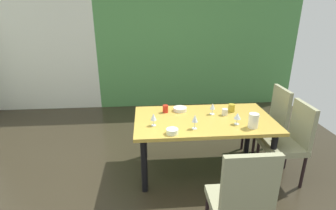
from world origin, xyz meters
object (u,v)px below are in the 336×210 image
at_px(wine_glass_right, 153,117).
at_px(wine_glass_east, 237,116).
at_px(chair_right_near, 290,139).
at_px(chair_right_far, 270,120).
at_px(cup_near_window, 232,108).
at_px(dining_table, 204,125).
at_px(pitcher_near_shelf, 254,121).
at_px(wine_glass_south, 195,119).
at_px(wine_glass_corner, 213,107).
at_px(cup_front, 165,109).
at_px(chair_head_near, 241,200).
at_px(cup_rear, 225,112).
at_px(serving_bowl_north, 172,131).
at_px(serving_bowl_west, 180,109).

relative_size(wine_glass_right, wine_glass_east, 1.06).
relative_size(chair_right_near, chair_right_far, 0.98).
distance_m(chair_right_far, cup_near_window, 0.62).
distance_m(dining_table, pitcher_near_shelf, 0.59).
relative_size(chair_right_far, pitcher_near_shelf, 5.94).
relative_size(chair_right_near, wine_glass_south, 5.84).
bearing_deg(wine_glass_corner, cup_front, 169.21).
relative_size(wine_glass_right, cup_near_window, 1.47).
bearing_deg(chair_head_near, wine_glass_south, 101.64).
relative_size(chair_right_far, wine_glass_corner, 6.70).
bearing_deg(cup_rear, serving_bowl_north, -147.15).
bearing_deg(cup_front, chair_right_far, 0.99).
relative_size(serving_bowl_north, cup_front, 1.36).
height_order(wine_glass_corner, wine_glass_south, wine_glass_south).
distance_m(chair_right_far, serving_bowl_west, 1.23).
xyz_separation_m(chair_right_near, wine_glass_right, (-1.57, 0.12, 0.28)).
distance_m(dining_table, chair_right_far, 1.00).
xyz_separation_m(chair_head_near, pitcher_near_shelf, (0.45, 0.95, 0.24)).
bearing_deg(dining_table, wine_glass_east, -28.94).
bearing_deg(serving_bowl_west, wine_glass_east, -37.74).
distance_m(serving_bowl_west, cup_near_window, 0.65).
bearing_deg(wine_glass_right, cup_front, 66.92).
bearing_deg(pitcher_near_shelf, cup_rear, 119.31).
distance_m(dining_table, cup_front, 0.52).
bearing_deg(chair_head_near, serving_bowl_north, 117.57).
height_order(chair_right_near, wine_glass_corner, chair_right_near).
height_order(chair_right_near, cup_near_window, chair_right_near).
relative_size(serving_bowl_north, pitcher_near_shelf, 0.78).
bearing_deg(chair_right_far, serving_bowl_north, 114.18).
bearing_deg(cup_near_window, wine_glass_right, -161.70).
bearing_deg(chair_right_far, wine_glass_corner, 99.12).
bearing_deg(dining_table, chair_right_near, -15.13).
bearing_deg(wine_glass_right, cup_near_window, 18.30).
relative_size(serving_bowl_west, pitcher_near_shelf, 1.04).
xyz_separation_m(wine_glass_right, serving_bowl_west, (0.35, 0.41, -0.08)).
bearing_deg(chair_head_near, wine_glass_right, 120.62).
distance_m(serving_bowl_north, cup_rear, 0.83).
relative_size(wine_glass_south, serving_bowl_west, 0.95).
height_order(chair_right_near, chair_head_near, chair_head_near).
height_order(wine_glass_south, cup_rear, wine_glass_south).
height_order(chair_head_near, wine_glass_corner, chair_head_near).
distance_m(wine_glass_south, cup_front, 0.58).
bearing_deg(cup_front, chair_head_near, -71.78).
relative_size(chair_right_near, cup_near_window, 9.66).
height_order(wine_glass_corner, cup_near_window, wine_glass_corner).
distance_m(chair_head_near, wine_glass_corner, 1.39).
xyz_separation_m(dining_table, serving_bowl_north, (-0.42, -0.36, 0.11)).
bearing_deg(wine_glass_right, serving_bowl_north, -48.91).
bearing_deg(pitcher_near_shelf, serving_bowl_north, -175.28).
bearing_deg(wine_glass_right, wine_glass_south, -14.84).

